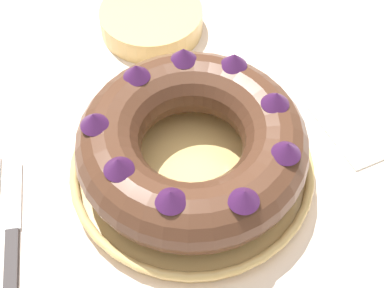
{
  "coord_description": "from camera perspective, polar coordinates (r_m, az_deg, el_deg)",
  "views": [
    {
      "loc": [
        -0.07,
        -0.36,
        1.36
      ],
      "look_at": [
        -0.01,
        0.03,
        0.82
      ],
      "focal_mm": 50.0,
      "sensor_mm": 36.0,
      "label": 1
    }
  ],
  "objects": [
    {
      "name": "bundt_cake",
      "position": [
        0.67,
        0.0,
        0.07
      ],
      "size": [
        0.3,
        0.3,
        0.1
      ],
      "color": "#4C2D1E",
      "rests_on": "serving_dish"
    },
    {
      "name": "side_bowl",
      "position": [
        0.91,
        -4.35,
        13.06
      ],
      "size": [
        0.17,
        0.17,
        0.04
      ],
      "primitive_type": "cylinder",
      "color": "tan",
      "rests_on": "dining_table"
    },
    {
      "name": "napkin",
      "position": [
        0.83,
        19.58,
        2.63
      ],
      "size": [
        0.2,
        0.17,
        0.0
      ],
      "primitive_type": "cube",
      "rotation": [
        0.0,
        0.0,
        0.26
      ],
      "color": "white",
      "rests_on": "dining_table"
    },
    {
      "name": "cake_knife",
      "position": [
        0.72,
        -18.6,
        -8.93
      ],
      "size": [
        0.02,
        0.19,
        0.01
      ],
      "rotation": [
        0.0,
        0.0,
        -0.02
      ],
      "color": "black",
      "rests_on": "dining_table"
    },
    {
      "name": "dining_table",
      "position": [
        0.8,
        0.93,
        -8.71
      ],
      "size": [
        1.26,
        1.0,
        0.75
      ],
      "color": "beige",
      "rests_on": "ground_plane"
    },
    {
      "name": "serving_dish",
      "position": [
        0.72,
        0.0,
        -2.55
      ],
      "size": [
        0.33,
        0.33,
        0.03
      ],
      "color": "tan",
      "rests_on": "dining_table"
    }
  ]
}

